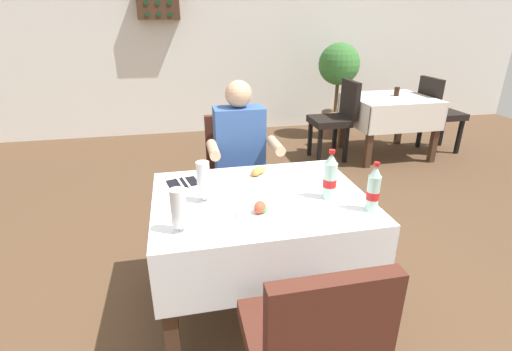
% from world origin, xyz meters
% --- Properties ---
extents(ground_plane, '(11.00, 11.00, 0.00)m').
position_xyz_m(ground_plane, '(0.00, 0.00, 0.00)').
color(ground_plane, brown).
extents(back_wall, '(11.00, 0.12, 2.72)m').
position_xyz_m(back_wall, '(0.00, 4.13, 1.36)').
color(back_wall, white).
rests_on(back_wall, ground).
extents(main_dining_table, '(1.15, 0.90, 0.75)m').
position_xyz_m(main_dining_table, '(0.06, 0.08, 0.58)').
color(main_dining_table, white).
rests_on(main_dining_table, ground).
extents(chair_far_diner_seat, '(0.44, 0.50, 0.97)m').
position_xyz_m(chair_far_diner_seat, '(0.06, 0.93, 0.55)').
color(chair_far_diner_seat, '#4C2319').
rests_on(chair_far_diner_seat, ground).
extents(chair_near_camera_side, '(0.44, 0.50, 0.97)m').
position_xyz_m(chair_near_camera_side, '(0.06, -0.76, 0.55)').
color(chair_near_camera_side, '#4C2319').
rests_on(chair_near_camera_side, ground).
extents(seated_diner_far, '(0.50, 0.46, 1.26)m').
position_xyz_m(seated_diner_far, '(0.08, 0.82, 0.71)').
color(seated_diner_far, '#282D42').
rests_on(seated_diner_far, ground).
extents(plate_near_camera, '(0.25, 0.25, 0.07)m').
position_xyz_m(plate_near_camera, '(0.02, -0.09, 0.77)').
color(plate_near_camera, white).
rests_on(plate_near_camera, main_dining_table).
extents(plate_far_diner, '(0.23, 0.23, 0.06)m').
position_xyz_m(plate_far_diner, '(0.11, 0.33, 0.77)').
color(plate_far_diner, white).
rests_on(plate_far_diner, main_dining_table).
extents(beer_glass_left, '(0.07, 0.07, 0.21)m').
position_xyz_m(beer_glass_left, '(-0.38, -0.20, 0.86)').
color(beer_glass_left, white).
rests_on(beer_glass_left, main_dining_table).
extents(beer_glass_middle, '(0.07, 0.07, 0.22)m').
position_xyz_m(beer_glass_middle, '(-0.24, 0.08, 0.87)').
color(beer_glass_middle, white).
rests_on(beer_glass_middle, main_dining_table).
extents(cola_bottle_primary, '(0.07, 0.07, 0.28)m').
position_xyz_m(cola_bottle_primary, '(0.42, -0.02, 0.87)').
color(cola_bottle_primary, silver).
rests_on(cola_bottle_primary, main_dining_table).
extents(cola_bottle_secondary, '(0.06, 0.06, 0.26)m').
position_xyz_m(cola_bottle_secondary, '(0.57, -0.19, 0.87)').
color(cola_bottle_secondary, silver).
rests_on(cola_bottle_secondary, main_dining_table).
extents(napkin_cutlery_set, '(0.19, 0.20, 0.01)m').
position_xyz_m(napkin_cutlery_set, '(-0.35, 0.35, 0.76)').
color(napkin_cutlery_set, black).
rests_on(napkin_cutlery_set, main_dining_table).
extents(background_dining_table, '(0.99, 0.88, 0.75)m').
position_xyz_m(background_dining_table, '(2.26, 2.47, 0.57)').
color(background_dining_table, white).
rests_on(background_dining_table, ground).
extents(background_chair_left, '(0.50, 0.44, 0.97)m').
position_xyz_m(background_chair_left, '(1.56, 2.47, 0.55)').
color(background_chair_left, black).
rests_on(background_chair_left, ground).
extents(background_chair_right, '(0.50, 0.44, 0.97)m').
position_xyz_m(background_chair_right, '(2.97, 2.47, 0.55)').
color(background_chair_right, black).
rests_on(background_chair_right, ground).
extents(background_table_tumbler, '(0.06, 0.06, 0.11)m').
position_xyz_m(background_table_tumbler, '(2.37, 2.52, 0.81)').
color(background_table_tumbler, black).
rests_on(background_table_tumbler, background_dining_table).
extents(potted_plant_corner, '(0.58, 0.58, 1.35)m').
position_xyz_m(potted_plant_corner, '(1.94, 3.36, 0.86)').
color(potted_plant_corner, brown).
rests_on(potted_plant_corner, ground).
extents(wall_bottle_rack, '(0.56, 0.21, 0.42)m').
position_xyz_m(wall_bottle_rack, '(-0.48, 3.97, 1.84)').
color(wall_bottle_rack, '#472D1E').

